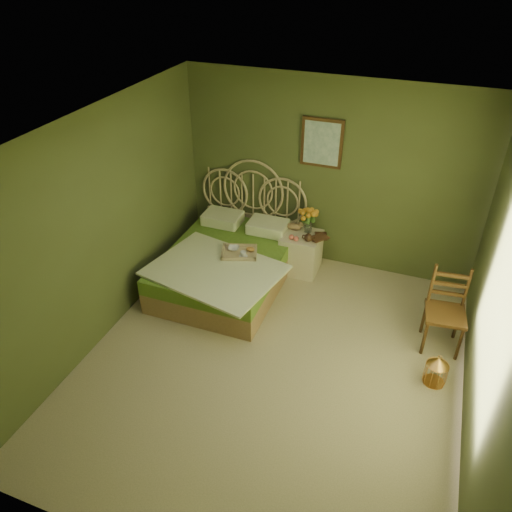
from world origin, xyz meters
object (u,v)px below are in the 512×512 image
at_px(nightstand, 302,247).
at_px(birdcage, 436,371).
at_px(bed, 228,262).
at_px(chair, 447,304).

distance_m(nightstand, birdcage, 2.47).
relative_size(nightstand, birdcage, 2.87).
distance_m(bed, birdcage, 2.92).
xyz_separation_m(chair, birdcage, (-0.00, -0.68, -0.37)).
xyz_separation_m(bed, birdcage, (2.77, -0.92, -0.13)).
distance_m(bed, chair, 2.79).
bearing_deg(birdcage, chair, 90.00).
bearing_deg(birdcage, bed, 161.59).
distance_m(nightstand, chair, 2.11).
height_order(chair, birdcage, chair).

